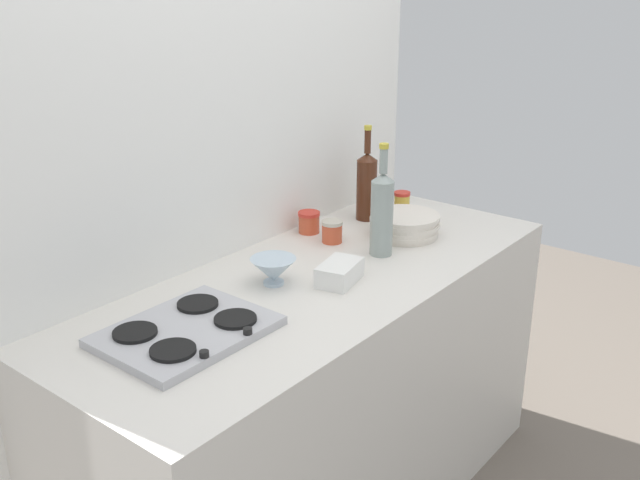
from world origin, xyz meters
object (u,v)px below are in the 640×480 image
Objects in this scene: butter_dish at (340,272)px; condiment_jar_front at (402,204)px; wine_bottle_mid_left at (382,212)px; condiment_jar_rear at (332,231)px; wine_bottle_leftmost at (367,185)px; condiment_jar_spare at (309,222)px; stovetop_hob at (187,331)px; plate_stack at (404,225)px; mixing_bowl at (273,270)px.

condiment_jar_front is (0.64, 0.19, 0.02)m from butter_dish.
wine_bottle_mid_left is 4.85× the size of condiment_jar_rear.
wine_bottle_leftmost reaches higher than condiment_jar_rear.
condiment_jar_rear is (-0.01, 0.20, -0.11)m from wine_bottle_mid_left.
condiment_jar_front reaches higher than condiment_jar_rear.
condiment_jar_front is 1.25× the size of condiment_jar_rear.
condiment_jar_spare is (-0.25, 0.07, -0.10)m from wine_bottle_leftmost.
condiment_jar_rear is at bearing 9.14° from stovetop_hob.
plate_stack is at bearing -144.68° from condiment_jar_front.
butter_dish is at bearing -171.85° from plate_stack.
stovetop_hob is at bearing -175.72° from condiment_jar_front.
wine_bottle_leftmost is 0.30m from condiment_jar_rear.
wine_bottle_leftmost is 0.17m from condiment_jar_front.
butter_dish is 1.99× the size of condiment_jar_spare.
plate_stack is 0.21m from condiment_jar_front.
wine_bottle_leftmost reaches higher than mixing_bowl.
stovetop_hob is 1.17m from condiment_jar_front.
stovetop_hob is 1.72× the size of plate_stack.
mixing_bowl is 0.20m from butter_dish.
condiment_jar_rear is (0.40, 0.08, -0.01)m from mixing_bowl.
butter_dish is (-0.47, -0.07, -0.01)m from plate_stack.
condiment_jar_front reaches higher than plate_stack.
condiment_jar_front is at bearing 16.55° from butter_dish.
mixing_bowl is 1.43× the size of condiment_jar_front.
wine_bottle_mid_left is 2.71× the size of mixing_bowl.
wine_bottle_mid_left is 0.44m from mixing_bowl.
condiment_jar_front is at bearing -5.64° from condiment_jar_rear.
condiment_jar_spare is at bearing 51.68° from butter_dish.
wine_bottle_leftmost is 0.95× the size of wine_bottle_mid_left.
wine_bottle_leftmost is (0.07, 0.21, 0.10)m from plate_stack.
stovetop_hob is 1.13× the size of wine_bottle_mid_left.
condiment_jar_front is (0.18, 0.12, 0.01)m from plate_stack.
condiment_jar_rear is (-0.39, 0.04, -0.01)m from condiment_jar_front.
condiment_jar_front is 0.39m from condiment_jar_rear.
stovetop_hob is 0.79m from condiment_jar_rear.
butter_dish is at bearing -128.32° from condiment_jar_spare.
condiment_jar_spare is at bearing 155.68° from condiment_jar_front.
condiment_jar_front reaches higher than condiment_jar_spare.
mixing_bowl is 0.78m from condiment_jar_front.
plate_stack is 0.47m from butter_dish.
wine_bottle_leftmost reaches higher than stovetop_hob.
mixing_bowl is (0.39, 0.04, 0.03)m from stovetop_hob.
wine_bottle_leftmost reaches higher than plate_stack.
stovetop_hob is 0.85m from condiment_jar_spare.
condiment_jar_front is at bearing -24.32° from condiment_jar_spare.
mixing_bowl is 0.47m from condiment_jar_spare.
wine_bottle_mid_left is 0.34m from condiment_jar_spare.
butter_dish is at bearing -46.36° from mixing_bowl.
wine_bottle_mid_left reaches higher than plate_stack.
plate_stack is at bearing -107.04° from wine_bottle_leftmost.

